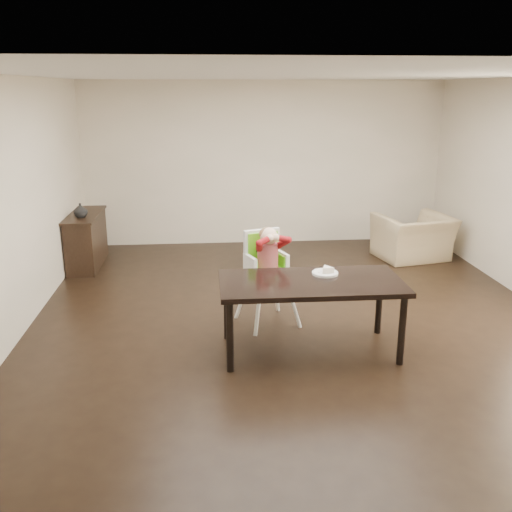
{
  "coord_description": "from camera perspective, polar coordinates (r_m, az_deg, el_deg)",
  "views": [
    {
      "loc": [
        -0.98,
        -6.03,
        2.57
      ],
      "look_at": [
        -0.46,
        -0.15,
        0.82
      ],
      "focal_mm": 40.0,
      "sensor_mm": 36.0,
      "label": 1
    }
  ],
  "objects": [
    {
      "name": "ground",
      "position": [
        6.63,
        3.91,
        -6.37
      ],
      "size": [
        7.0,
        7.0,
        0.0
      ],
      "primitive_type": "plane",
      "color": "black",
      "rests_on": "ground"
    },
    {
      "name": "dining_table",
      "position": [
        5.65,
        5.52,
        -3.23
      ],
      "size": [
        1.8,
        0.9,
        0.75
      ],
      "color": "black",
      "rests_on": "ground"
    },
    {
      "name": "vase",
      "position": [
        8.53,
        -17.15,
        4.36
      ],
      "size": [
        0.26,
        0.27,
        0.19
      ],
      "primitive_type": "imported",
      "rotation": [
        0.0,
        0.0,
        -0.43
      ],
      "color": "#99999E",
      "rests_on": "sideboard"
    },
    {
      "name": "room_walls",
      "position": [
        6.15,
        4.25,
        9.77
      ],
      "size": [
        6.02,
        7.02,
        2.71
      ],
      "color": "beige",
      "rests_on": "ground"
    },
    {
      "name": "plate",
      "position": [
        5.82,
        6.99,
        -1.57
      ],
      "size": [
        0.33,
        0.33,
        0.08
      ],
      "rotation": [
        0.0,
        0.0,
        -0.3
      ],
      "color": "white",
      "rests_on": "dining_table"
    },
    {
      "name": "armchair",
      "position": [
        9.14,
        15.51,
        2.52
      ],
      "size": [
        1.18,
        0.89,
        0.92
      ],
      "primitive_type": "imported",
      "rotation": [
        0.0,
        0.0,
        3.35
      ],
      "color": "tan",
      "rests_on": "ground"
    },
    {
      "name": "sideboard",
      "position": [
        8.85,
        -16.6,
        1.57
      ],
      "size": [
        0.44,
        1.26,
        0.79
      ],
      "color": "black",
      "rests_on": "ground"
    },
    {
      "name": "high_chair",
      "position": [
        6.3,
        1.1,
        0.03
      ],
      "size": [
        0.59,
        0.59,
        1.12
      ],
      "rotation": [
        0.0,
        0.0,
        0.33
      ],
      "color": "white",
      "rests_on": "ground"
    }
  ]
}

